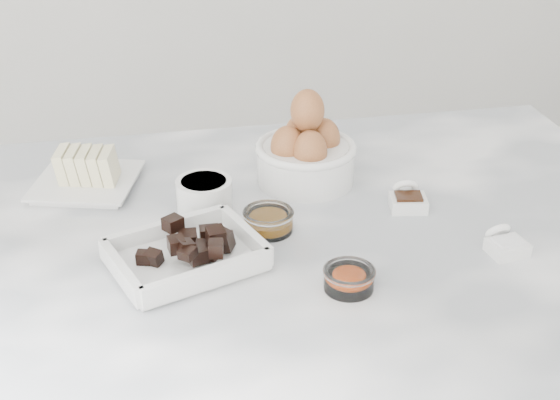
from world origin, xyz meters
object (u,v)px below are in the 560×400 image
Objects in this scene: butter_plate at (84,174)px; vanilla_spoon at (407,199)px; honey_bowl at (268,220)px; sugar_ramekin at (204,194)px; zest_bowl at (349,278)px; salt_spoon at (505,243)px; chocolate_dish at (186,252)px; egg_bowl at (306,152)px.

butter_plate is 2.62× the size of vanilla_spoon.
vanilla_spoon is (0.48, -0.16, -0.01)m from butter_plate.
sugar_ramekin is at bearing 137.50° from honey_bowl.
vanilla_spoon reaches higher than honey_bowl.
salt_spoon is at bearing 11.02° from zest_bowl.
chocolate_dish is at bearing -61.74° from butter_plate.
butter_plate is at bearing 118.26° from chocolate_dish.
chocolate_dish is at bearing -134.37° from egg_bowl.
chocolate_dish is 2.75× the size of sugar_ramekin.
chocolate_dish is 0.22m from zest_bowl.
butter_plate is 0.49m from zest_bowl.
salt_spoon is at bearing -58.69° from vanilla_spoon.
vanilla_spoon is at bearing -8.78° from sugar_ramekin.
vanilla_spoon is at bearing -18.21° from butter_plate.
butter_plate is at bearing 144.39° from honey_bowl.
zest_bowl is at bearing -56.46° from sugar_ramekin.
sugar_ramekin is at bearing -158.22° from egg_bowl.
sugar_ramekin is at bearing 74.66° from chocolate_dish.
chocolate_dish is 3.09× the size of honey_bowl.
butter_plate is at bearing 161.79° from vanilla_spoon.
sugar_ramekin is at bearing -31.92° from butter_plate.
egg_bowl is at bearing 87.85° from zest_bowl.
zest_bowl is 0.24m from vanilla_spoon.
vanilla_spoon is at bearing -40.83° from egg_bowl.
salt_spoon is (0.09, -0.15, -0.00)m from vanilla_spoon.
chocolate_dish is 0.36m from vanilla_spoon.
zest_bowl is at bearing -46.07° from butter_plate.
chocolate_dish is 1.42× the size of egg_bowl.
vanilla_spoon is (0.14, 0.19, -0.00)m from zest_bowl.
honey_bowl is 0.18m from zest_bowl.
egg_bowl is 0.31m from zest_bowl.
sugar_ramekin is (0.04, 0.15, 0.01)m from chocolate_dish.
butter_plate is 0.32m from honey_bowl.
vanilla_spoon is (0.22, 0.03, -0.00)m from honey_bowl.
chocolate_dish is 0.43m from salt_spoon.
butter_plate is 0.35m from egg_bowl.
vanilla_spoon is (0.13, -0.11, -0.04)m from egg_bowl.
sugar_ramekin is at bearing 123.54° from zest_bowl.
butter_plate is 2.81× the size of zest_bowl.
egg_bowl reaches higher than chocolate_dish.
zest_bowl is (0.34, -0.35, -0.01)m from butter_plate.
vanilla_spoon is at bearing 7.75° from honey_bowl.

